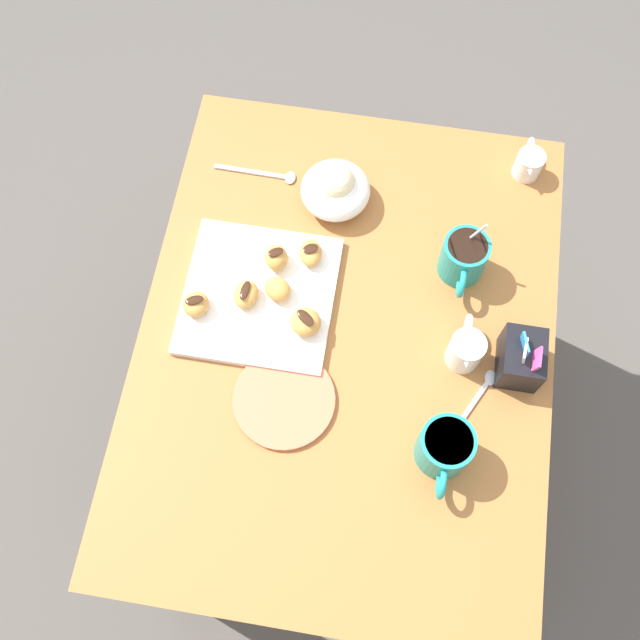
{
  "coord_description": "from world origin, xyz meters",
  "views": [
    {
      "loc": [
        0.46,
        0.03,
        1.94
      ],
      "look_at": [
        -0.02,
        -0.05,
        0.74
      ],
      "focal_mm": 41.62,
      "sensor_mm": 36.0,
      "label": 1
    }
  ],
  "objects": [
    {
      "name": "beignet_1",
      "position": [
        -0.01,
        -0.27,
        0.75
      ],
      "size": [
        0.05,
        0.05,
        0.03
      ],
      "primitive_type": "ellipsoid",
      "rotation": [
        0.0,
        0.0,
        1.57
      ],
      "color": "#D19347",
      "rests_on": "pastry_plate_square"
    },
    {
      "name": "cream_pitcher_white",
      "position": [
        -0.0,
        0.2,
        0.76
      ],
      "size": [
        0.1,
        0.06,
        0.07
      ],
      "color": "white",
      "rests_on": "dining_table"
    },
    {
      "name": "ground_plane",
      "position": [
        0.0,
        0.0,
        0.0
      ],
      "size": [
        8.0,
        8.0,
        0.0
      ],
      "primitive_type": "plane",
      "color": "#514C47"
    },
    {
      "name": "chocolate_drizzle_2",
      "position": [
        -0.01,
        -0.07,
        0.78
      ],
      "size": [
        0.04,
        0.04,
        0.0
      ],
      "primitive_type": "ellipsoid",
      "rotation": [
        0.0,
        0.0,
        0.89
      ],
      "color": "#381E11",
      "rests_on": "beignet_2"
    },
    {
      "name": "chocolate_drizzle_3",
      "position": [
        -0.12,
        -0.15,
        0.78
      ],
      "size": [
        0.03,
        0.03,
        0.0
      ],
      "primitive_type": "ellipsoid",
      "rotation": [
        0.0,
        0.0,
        2.11
      ],
      "color": "#381E11",
      "rests_on": "beignet_3"
    },
    {
      "name": "coffee_mug_teal_right",
      "position": [
        0.18,
        0.18,
        0.77
      ],
      "size": [
        0.13,
        0.09,
        0.09
      ],
      "color": "teal",
      "rests_on": "dining_table"
    },
    {
      "name": "chocolate_sauce_pitcher",
      "position": [
        -0.4,
        0.29,
        0.75
      ],
      "size": [
        0.09,
        0.05,
        0.06
      ],
      "color": "white",
      "rests_on": "dining_table"
    },
    {
      "name": "beignet_2",
      "position": [
        -0.01,
        -0.07,
        0.76
      ],
      "size": [
        0.07,
        0.07,
        0.04
      ],
      "primitive_type": "ellipsoid",
      "rotation": [
        0.0,
        0.0,
        1.25
      ],
      "color": "#D19347",
      "rests_on": "pastry_plate_square"
    },
    {
      "name": "beignet_3",
      "position": [
        -0.12,
        -0.15,
        0.76
      ],
      "size": [
        0.06,
        0.05,
        0.04
      ],
      "primitive_type": "ellipsoid",
      "rotation": [
        0.0,
        0.0,
        1.86
      ],
      "color": "#D19347",
      "rests_on": "pastry_plate_square"
    },
    {
      "name": "loose_spoon_near_saucer",
      "position": [
        -0.31,
        -0.2,
        0.73
      ],
      "size": [
        0.03,
        0.16,
        0.01
      ],
      "color": "silver",
      "rests_on": "dining_table"
    },
    {
      "name": "pastry_plate_square",
      "position": [
        -0.06,
        -0.17,
        0.73
      ],
      "size": [
        0.27,
        0.27,
        0.02
      ],
      "primitive_type": "cube",
      "color": "white",
      "rests_on": "dining_table"
    },
    {
      "name": "beignet_5",
      "position": [
        -0.14,
        -0.09,
        0.75
      ],
      "size": [
        0.06,
        0.05,
        0.03
      ],
      "primitive_type": "ellipsoid",
      "rotation": [
        0.0,
        0.0,
        1.75
      ],
      "color": "#D19347",
      "rests_on": "pastry_plate_square"
    },
    {
      "name": "saucer_coral_left",
      "position": [
        0.13,
        -0.09,
        0.73
      ],
      "size": [
        0.17,
        0.17,
        0.01
      ],
      "primitive_type": "cylinder",
      "color": "#E5704C",
      "rests_on": "dining_table"
    },
    {
      "name": "beignet_4",
      "position": [
        -0.04,
        -0.18,
        0.75
      ],
      "size": [
        0.06,
        0.05,
        0.03
      ],
      "primitive_type": "ellipsoid",
      "rotation": [
        0.0,
        0.0,
        6.2
      ],
      "color": "#D19347",
      "rests_on": "pastry_plate_square"
    },
    {
      "name": "coffee_mug_teal_left",
      "position": [
        -0.17,
        0.18,
        0.77
      ],
      "size": [
        0.12,
        0.08,
        0.14
      ],
      "color": "teal",
      "rests_on": "dining_table"
    },
    {
      "name": "chocolate_drizzle_4",
      "position": [
        -0.04,
        -0.18,
        0.77
      ],
      "size": [
        0.04,
        0.02,
        0.0
      ],
      "primitive_type": "ellipsoid",
      "rotation": [
        0.0,
        0.0,
        6.18
      ],
      "color": "#381E11",
      "rests_on": "beignet_4"
    },
    {
      "name": "chocolate_drizzle_1",
      "position": [
        -0.01,
        -0.27,
        0.77
      ],
      "size": [
        0.03,
        0.04,
        0.0
      ],
      "primitive_type": "ellipsoid",
      "rotation": [
        0.0,
        0.0,
        1.98
      ],
      "color": "#381E11",
      "rests_on": "beignet_1"
    },
    {
      "name": "ice_cream_bowl",
      "position": [
        -0.28,
        -0.06,
        0.76
      ],
      "size": [
        0.13,
        0.13,
        0.1
      ],
      "color": "white",
      "rests_on": "dining_table"
    },
    {
      "name": "chocolate_drizzle_5",
      "position": [
        -0.14,
        -0.09,
        0.77
      ],
      "size": [
        0.03,
        0.03,
        0.0
      ],
      "primitive_type": "ellipsoid",
      "rotation": [
        0.0,
        0.0,
        2.08
      ],
      "color": "#381E11",
      "rests_on": "beignet_5"
    },
    {
      "name": "dining_table",
      "position": [
        0.0,
        0.0,
        0.58
      ],
      "size": [
        0.96,
        0.73,
        0.72
      ],
      "color": "#A36633",
      "rests_on": "ground_plane"
    },
    {
      "name": "beignet_0",
      "position": [
        -0.06,
        -0.13,
        0.76
      ],
      "size": [
        0.06,
        0.07,
        0.03
      ],
      "primitive_type": "ellipsoid",
      "rotation": [
        0.0,
        0.0,
        0.93
      ],
      "color": "#D19347",
      "rests_on": "pastry_plate_square"
    },
    {
      "name": "sugar_caddy",
      "position": [
        0.0,
        0.3,
        0.76
      ],
      "size": [
        0.09,
        0.07,
        0.11
      ],
      "color": "black",
      "rests_on": "dining_table"
    },
    {
      "name": "loose_spoon_by_plate",
      "position": [
        0.07,
        0.23,
        0.73
      ],
      "size": [
        0.15,
        0.08,
        0.01
      ],
      "color": "silver",
      "rests_on": "dining_table"
    }
  ]
}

